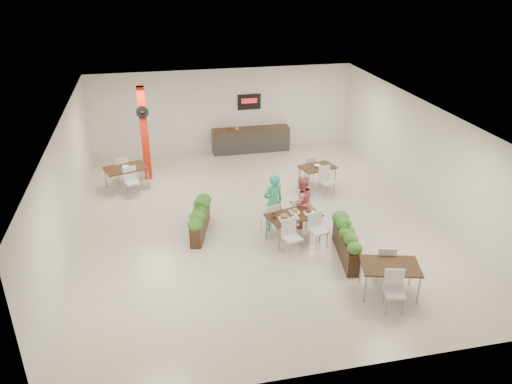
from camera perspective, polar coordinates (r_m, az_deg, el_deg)
ground at (r=14.52m, az=0.07°, el=-3.27°), size 12.00×12.00×0.00m
room_shell at (r=13.68m, az=0.07°, el=4.14°), size 10.10×12.10×3.22m
red_column at (r=17.10m, az=-12.64°, el=6.61°), size 0.40×0.41×3.20m
service_counter at (r=19.59m, az=-0.59°, el=6.05°), size 3.00×0.64×2.20m
main_table at (r=13.31m, az=4.29°, el=-3.05°), size 1.61×1.89×0.92m
diner_man at (r=13.69m, az=1.98°, el=-1.22°), size 0.69×0.55×1.67m
diner_woman at (r=13.92m, az=5.18°, el=-1.14°), size 0.87×0.76×1.53m
planter_left at (r=13.75m, az=-6.43°, el=-2.79°), size 0.79×1.82×0.98m
planter_right at (r=12.79m, az=10.31°, el=-5.38°), size 0.64×1.95×1.03m
side_table_a at (r=16.78m, az=-14.64°, el=2.37°), size 1.52×1.67×0.92m
side_table_b at (r=16.45m, az=7.01°, el=2.50°), size 1.27×1.67×0.92m
side_table_c at (r=11.62m, az=15.07°, el=-8.57°), size 1.45×1.67×0.92m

